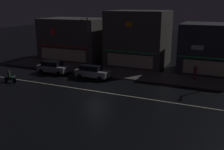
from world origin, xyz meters
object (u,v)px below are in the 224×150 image
at_px(parked_car_trailing, 92,71).
at_px(traffic_cone, 63,71).
at_px(streetlamp_west, 87,39).
at_px(parked_car_near_kerb, 53,67).
at_px(pedestrian_on_sidewalk, 195,73).
at_px(motorcycle_lead, 10,77).

height_order(parked_car_trailing, traffic_cone, parked_car_trailing).
relative_size(streetlamp_west, parked_car_near_kerb, 1.67).
xyz_separation_m(pedestrian_on_sidewalk, traffic_cone, (-16.84, -3.64, -0.69)).
height_order(streetlamp_west, parked_car_near_kerb, streetlamp_west).
distance_m(streetlamp_west, parked_car_trailing, 5.43).
bearing_deg(parked_car_near_kerb, pedestrian_on_sidewalk, -166.38).
height_order(parked_car_trailing, motorcycle_lead, parked_car_trailing).
bearing_deg(parked_car_trailing, pedestrian_on_sidewalk, 19.93).
bearing_deg(motorcycle_lead, traffic_cone, -120.61).
bearing_deg(motorcycle_lead, parked_car_near_kerb, -114.25).
bearing_deg(pedestrian_on_sidewalk, motorcycle_lead, -132.21).
relative_size(pedestrian_on_sidewalk, traffic_cone, 3.25).
bearing_deg(pedestrian_on_sidewalk, parked_car_trailing, -138.45).
bearing_deg(streetlamp_west, pedestrian_on_sidewalk, 4.06).
distance_m(streetlamp_west, pedestrian_on_sidewalk, 14.90).
xyz_separation_m(pedestrian_on_sidewalk, parked_car_near_kerb, (-17.98, -4.36, -0.09)).
relative_size(parked_car_trailing, traffic_cone, 7.82).
xyz_separation_m(motorcycle_lead, traffic_cone, (3.36, 6.29, -0.36)).
xyz_separation_m(parked_car_trailing, motorcycle_lead, (-8.23, -5.59, -0.24)).
xyz_separation_m(pedestrian_on_sidewalk, parked_car_trailing, (-11.97, -4.34, -0.09)).
relative_size(pedestrian_on_sidewalk, parked_car_trailing, 0.42).
relative_size(parked_car_near_kerb, motorcycle_lead, 2.26).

